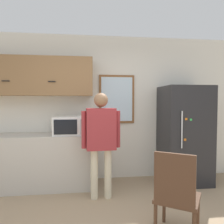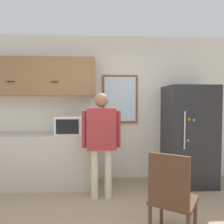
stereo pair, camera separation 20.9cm
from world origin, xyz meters
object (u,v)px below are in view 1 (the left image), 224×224
object	(u,v)px
microwave	(69,126)
chair	(176,192)
person	(101,135)
refrigerator	(184,134)

from	to	relation	value
microwave	chair	distance (m)	2.06
person	chair	size ratio (longest dim) A/B	1.68
person	chair	distance (m)	1.39
refrigerator	microwave	bearing A→B (deg)	-179.29
person	refrigerator	world-z (taller)	refrigerator
refrigerator	chair	xyz separation A→B (m)	(-0.84, -1.59, -0.36)
person	chair	xyz separation A→B (m)	(0.71, -1.09, -0.46)
microwave	chair	xyz separation A→B (m)	(1.22, -1.56, -0.55)
microwave	chair	size ratio (longest dim) A/B	0.55
microwave	chair	bearing A→B (deg)	-52.13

